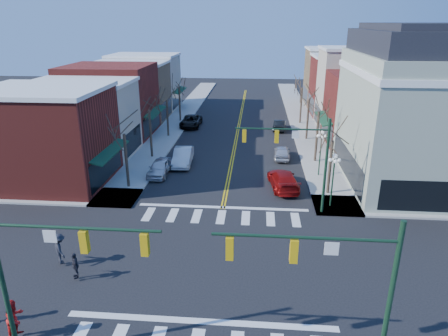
% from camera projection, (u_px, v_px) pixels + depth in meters
% --- Properties ---
extents(ground, '(160.00, 160.00, 0.00)m').
position_uv_depth(ground, '(212.00, 266.00, 23.35)').
color(ground, black).
rests_on(ground, ground).
extents(sidewalk_left, '(3.50, 70.00, 0.15)m').
position_uv_depth(sidewalk_left, '(151.00, 154.00, 42.68)').
color(sidewalk_left, '#9E9B93').
rests_on(sidewalk_left, ground).
extents(sidewalk_right, '(3.50, 70.00, 0.15)m').
position_uv_depth(sidewalk_right, '(317.00, 158.00, 41.32)').
color(sidewalk_right, '#9E9B93').
rests_on(sidewalk_right, ground).
extents(bldg_left_brick_a, '(10.00, 8.50, 8.00)m').
position_uv_depth(bldg_left_brick_a, '(47.00, 138.00, 34.13)').
color(bldg_left_brick_a, maroon).
rests_on(bldg_left_brick_a, ground).
extents(bldg_left_stucco_a, '(10.00, 7.00, 7.50)m').
position_uv_depth(bldg_left_stucco_a, '(84.00, 120.00, 41.46)').
color(bldg_left_stucco_a, '#B8AD98').
rests_on(bldg_left_stucco_a, ground).
extents(bldg_left_brick_b, '(10.00, 9.00, 8.50)m').
position_uv_depth(bldg_left_brick_b, '(110.00, 101.00, 48.76)').
color(bldg_left_brick_b, maroon).
rests_on(bldg_left_brick_b, ground).
extents(bldg_left_tan, '(10.00, 7.50, 7.80)m').
position_uv_depth(bldg_left_tan, '(131.00, 92.00, 56.59)').
color(bldg_left_tan, '#8D714E').
rests_on(bldg_left_tan, ground).
extents(bldg_left_stucco_b, '(10.00, 8.00, 8.20)m').
position_uv_depth(bldg_left_stucco_b, '(145.00, 83.00, 63.76)').
color(bldg_left_stucco_b, '#B8AD98').
rests_on(bldg_left_stucco_b, ground).
extents(bldg_right_brick_a, '(10.00, 8.50, 8.00)m').
position_uv_depth(bldg_right_brick_a, '(374.00, 110.00, 44.81)').
color(bldg_right_brick_a, maroon).
rests_on(bldg_right_brick_a, ground).
extents(bldg_right_stucco, '(10.00, 7.00, 10.00)m').
position_uv_depth(bldg_right_stucco, '(359.00, 90.00, 51.70)').
color(bldg_right_stucco, '#B8AD98').
rests_on(bldg_right_stucco, ground).
extents(bldg_right_brick_b, '(10.00, 8.00, 8.50)m').
position_uv_depth(bldg_right_brick_b, '(346.00, 87.00, 58.96)').
color(bldg_right_brick_b, maroon).
rests_on(bldg_right_brick_b, ground).
extents(bldg_right_tan, '(10.00, 8.00, 9.00)m').
position_uv_depth(bldg_right_tan, '(337.00, 78.00, 66.35)').
color(bldg_right_tan, '#8D714E').
rests_on(bldg_right_tan, ground).
extents(victorian_corner, '(12.25, 14.25, 13.30)m').
position_uv_depth(victorian_corner, '(426.00, 107.00, 33.29)').
color(victorian_corner, '#97A28C').
rests_on(victorian_corner, ground).
extents(traffic_mast_near_left, '(6.60, 0.28, 7.20)m').
position_uv_depth(traffic_mast_near_left, '(44.00, 266.00, 15.22)').
color(traffic_mast_near_left, '#14331E').
rests_on(traffic_mast_near_left, ground).
extents(traffic_mast_near_right, '(6.60, 0.28, 7.20)m').
position_uv_depth(traffic_mast_near_right, '(340.00, 280.00, 14.36)').
color(traffic_mast_near_right, '#14331E').
rests_on(traffic_mast_near_right, ground).
extents(traffic_mast_far_right, '(6.60, 0.28, 7.20)m').
position_uv_depth(traffic_mast_far_right, '(300.00, 153.00, 28.19)').
color(traffic_mast_far_right, '#14331E').
rests_on(traffic_mast_far_right, ground).
extents(lamppost_corner, '(0.36, 0.36, 4.33)m').
position_uv_depth(lamppost_corner, '(334.00, 171.00, 29.62)').
color(lamppost_corner, '#14331E').
rests_on(lamppost_corner, ground).
extents(lamppost_midblock, '(0.36, 0.36, 4.33)m').
position_uv_depth(lamppost_midblock, '(321.00, 146.00, 35.69)').
color(lamppost_midblock, '#14331E').
rests_on(lamppost_midblock, ground).
extents(tree_left_a, '(0.24, 0.24, 4.76)m').
position_uv_depth(tree_left_a, '(127.00, 161.00, 33.44)').
color(tree_left_a, '#382B21').
rests_on(tree_left_a, ground).
extents(tree_left_b, '(0.24, 0.24, 5.04)m').
position_uv_depth(tree_left_b, '(151.00, 134.00, 40.87)').
color(tree_left_b, '#382B21').
rests_on(tree_left_b, ground).
extents(tree_left_c, '(0.24, 0.24, 4.55)m').
position_uv_depth(tree_left_c, '(168.00, 119.00, 48.43)').
color(tree_left_c, '#382B21').
rests_on(tree_left_c, ground).
extents(tree_left_d, '(0.24, 0.24, 4.90)m').
position_uv_depth(tree_left_d, '(180.00, 104.00, 55.84)').
color(tree_left_d, '#382B21').
rests_on(tree_left_d, ground).
extents(tree_right_a, '(0.24, 0.24, 4.62)m').
position_uv_depth(tree_right_a, '(330.00, 168.00, 32.17)').
color(tree_right_a, '#382B21').
rests_on(tree_right_a, ground).
extents(tree_right_b, '(0.24, 0.24, 5.18)m').
position_uv_depth(tree_right_b, '(317.00, 137.00, 39.54)').
color(tree_right_b, '#382B21').
rests_on(tree_right_b, ground).
extents(tree_right_c, '(0.24, 0.24, 4.83)m').
position_uv_depth(tree_right_c, '(308.00, 120.00, 47.08)').
color(tree_right_c, '#382B21').
rests_on(tree_right_c, ground).
extents(tree_right_d, '(0.24, 0.24, 4.97)m').
position_uv_depth(tree_right_d, '(301.00, 106.00, 54.52)').
color(tree_right_d, '#382B21').
rests_on(tree_right_d, ground).
extents(car_left_near, '(1.89, 4.35, 1.46)m').
position_uv_depth(car_left_near, '(160.00, 167.00, 36.84)').
color(car_left_near, silver).
rests_on(car_left_near, ground).
extents(car_left_mid, '(2.00, 4.98, 1.61)m').
position_uv_depth(car_left_mid, '(183.00, 157.00, 39.54)').
color(car_left_mid, silver).
rests_on(car_left_mid, ground).
extents(car_left_far, '(2.52, 5.39, 1.49)m').
position_uv_depth(car_left_far, '(191.00, 121.00, 53.65)').
color(car_left_far, black).
rests_on(car_left_far, ground).
extents(car_right_near, '(2.82, 5.46, 1.52)m').
position_uv_depth(car_right_near, '(283.00, 180.00, 33.95)').
color(car_right_near, maroon).
rests_on(car_right_near, ground).
extents(car_right_mid, '(1.83, 4.06, 1.35)m').
position_uv_depth(car_right_mid, '(282.00, 152.00, 41.22)').
color(car_right_mid, silver).
rests_on(car_right_mid, ground).
extents(car_right_far, '(1.92, 4.30, 1.37)m').
position_uv_depth(car_right_far, '(280.00, 125.00, 51.95)').
color(car_right_far, black).
rests_on(car_right_far, ground).
extents(pedestrian_red_b, '(0.88, 1.05, 1.92)m').
position_uv_depth(pedestrian_red_b, '(15.00, 319.00, 17.64)').
color(pedestrian_red_b, red).
rests_on(pedestrian_red_b, sidewalk_left).
extents(pedestrian_dark_a, '(0.79, 0.96, 1.53)m').
position_uv_depth(pedestrian_dark_a, '(75.00, 265.00, 21.83)').
color(pedestrian_dark_a, '#22212A').
rests_on(pedestrian_dark_a, sidewalk_left).
extents(pedestrian_dark_b, '(1.31, 1.38, 1.87)m').
position_uv_depth(pedestrian_dark_b, '(60.00, 249.00, 23.07)').
color(pedestrian_dark_b, black).
rests_on(pedestrian_dark_b, sidewalk_left).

